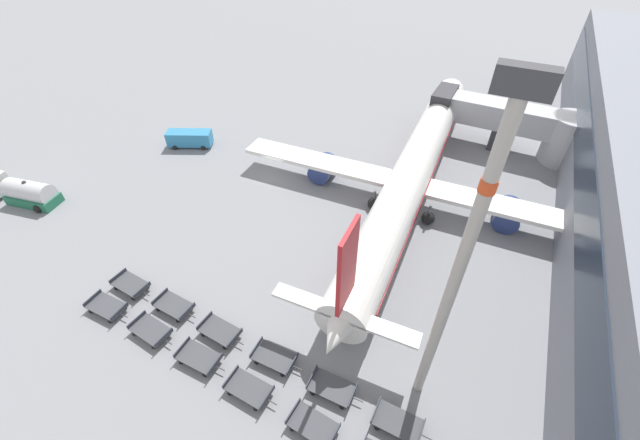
{
  "coord_description": "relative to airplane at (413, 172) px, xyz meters",
  "views": [
    {
      "loc": [
        21.48,
        -32.54,
        26.57
      ],
      "look_at": [
        9.51,
        -7.86,
        2.46
      ],
      "focal_mm": 22.0,
      "sensor_mm": 36.0,
      "label": 1
    }
  ],
  "objects": [
    {
      "name": "jet_bridge",
      "position": [
        9.36,
        15.17,
        0.53
      ],
      "size": [
        19.04,
        5.58,
        6.09
      ],
      "color": "#B2B5BA",
      "rests_on": "ground_plane"
    },
    {
      "name": "baggage_dolly_row_near_col_c",
      "position": [
        -8.08,
        -25.76,
        -2.6
      ],
      "size": [
        3.8,
        1.86,
        0.92
      ],
      "color": "#424449",
      "rests_on": "ground_plane"
    },
    {
      "name": "baggage_dolly_row_mid_a_col_f",
      "position": [
        6.19,
        -23.83,
        -2.6
      ],
      "size": [
        3.82,
        1.9,
        0.92
      ],
      "color": "#424449",
      "rests_on": "ground_plane"
    },
    {
      "name": "baggage_dolly_row_near_col_b",
      "position": [
        -12.84,
        -25.58,
        -2.6
      ],
      "size": [
        3.87,
        2.05,
        0.92
      ],
      "color": "#424449",
      "rests_on": "ground_plane"
    },
    {
      "name": "baggage_dolly_row_mid_a_col_c",
      "position": [
        -8.04,
        -23.32,
        -2.6
      ],
      "size": [
        3.85,
        2.01,
        0.92
      ],
      "color": "#424449",
      "rests_on": "ground_plane"
    },
    {
      "name": "baggage_dolly_row_mid_a_col_a",
      "position": [
        -17.62,
        -22.95,
        -2.6
      ],
      "size": [
        3.86,
        2.01,
        0.92
      ],
      "color": "#424449",
      "rests_on": "ground_plane"
    },
    {
      "name": "baggage_dolly_row_mid_a_col_e",
      "position": [
        1.48,
        -23.6,
        -2.6
      ],
      "size": [
        3.81,
        1.88,
        0.92
      ],
      "color": "#424449",
      "rests_on": "ground_plane"
    },
    {
      "name": "baggage_dolly_row_mid_a_col_d",
      "position": [
        -3.18,
        -23.37,
        -2.6
      ],
      "size": [
        3.81,
        1.87,
        0.92
      ],
      "color": "#424449",
      "rests_on": "ground_plane"
    },
    {
      "name": "baggage_dolly_row_near_col_a",
      "position": [
        -17.63,
        -25.48,
        -2.6
      ],
      "size": [
        3.8,
        1.86,
        0.92
      ],
      "color": "#424449",
      "rests_on": "ground_plane"
    },
    {
      "name": "ground_plane",
      "position": [
        -15.29,
        -2.6,
        -3.09
      ],
      "size": [
        500.0,
        500.0,
        0.0
      ],
      "primitive_type": "plane",
      "color": "gray"
    },
    {
      "name": "baggage_dolly_row_mid_a_col_b",
      "position": [
        -12.8,
        -23.04,
        -2.6
      ],
      "size": [
        3.84,
        1.98,
        0.92
      ],
      "color": "#424449",
      "rests_on": "ground_plane"
    },
    {
      "name": "baggage_dolly_row_near_col_d",
      "position": [
        -3.55,
        -26.12,
        -2.6
      ],
      "size": [
        3.83,
        1.94,
        0.92
      ],
      "color": "#424449",
      "rests_on": "ground_plane"
    },
    {
      "name": "apron_light_mast",
      "position": [
        6.71,
        -20.73,
        9.14
      ],
      "size": [
        2.0,
        0.73,
        22.0
      ],
      "color": "#ADA89E",
      "rests_on": "ground_plane"
    },
    {
      "name": "airplane",
      "position": [
        0.0,
        0.0,
        0.0
      ],
      "size": [
        38.28,
        46.76,
        11.69
      ],
      "color": "white",
      "rests_on": "ground_plane"
    },
    {
      "name": "baggage_dolly_row_near_col_e",
      "position": [
        1.41,
        -26.32,
        -2.6
      ],
      "size": [
        3.86,
        2.03,
        0.92
      ],
      "color": "#424449",
      "rests_on": "ground_plane"
    },
    {
      "name": "fuel_tanker_primary",
      "position": [
        -37.07,
        -18.99,
        -1.86
      ],
      "size": [
        8.91,
        4.28,
        2.88
      ],
      "color": "white",
      "rests_on": "ground_plane"
    },
    {
      "name": "service_van",
      "position": [
        -28.62,
        -2.04,
        -1.96
      ],
      "size": [
        5.89,
        4.1,
        2.05
      ],
      "color": "teal",
      "rests_on": "ground_plane"
    }
  ]
}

